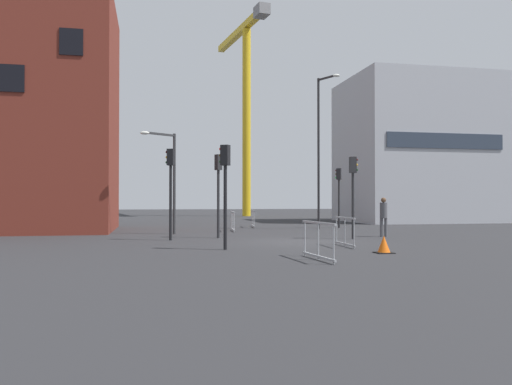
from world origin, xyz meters
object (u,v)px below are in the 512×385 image
at_px(traffic_light_far, 353,183).
at_px(traffic_light_crosswalk, 225,179).
at_px(construction_crane, 246,87).
at_px(traffic_light_corner, 171,179).
at_px(streetlamp_tall, 321,142).
at_px(traffic_light_island, 218,182).
at_px(traffic_light_near, 339,188).
at_px(pedestrian_walking, 384,214).
at_px(traffic_cone_by_barrier, 384,245).
at_px(streetlamp_short, 169,171).

height_order(traffic_light_far, traffic_light_crosswalk, traffic_light_far).
distance_m(construction_crane, traffic_light_corner, 36.24).
relative_size(streetlamp_tall, traffic_light_corner, 2.30).
xyz_separation_m(traffic_light_island, traffic_light_near, (8.37, 7.07, -0.05)).
relative_size(pedestrian_walking, traffic_cone_by_barrier, 3.26).
bearing_deg(traffic_cone_by_barrier, traffic_light_crosswalk, 155.80).
xyz_separation_m(traffic_light_crosswalk, traffic_cone_by_barrier, (4.81, -2.16, -2.17)).
distance_m(traffic_light_crosswalk, traffic_light_near, 15.46).
distance_m(construction_crane, traffic_light_far, 35.95).
relative_size(construction_crane, pedestrian_walking, 11.68).
bearing_deg(traffic_light_crosswalk, streetlamp_short, 100.65).
relative_size(traffic_light_corner, traffic_light_near, 1.06).
height_order(streetlamp_short, traffic_light_near, streetlamp_short).
distance_m(traffic_light_island, pedestrian_walking, 7.77).
bearing_deg(traffic_cone_by_barrier, traffic_light_corner, 133.54).
xyz_separation_m(construction_crane, streetlamp_tall, (-0.38, -26.39, -8.87)).
distance_m(streetlamp_tall, traffic_light_island, 9.28).
height_order(construction_crane, traffic_light_corner, construction_crane).
bearing_deg(pedestrian_walking, traffic_light_far, -152.18).
height_order(streetlamp_tall, pedestrian_walking, streetlamp_tall).
height_order(streetlamp_short, traffic_light_crosswalk, streetlamp_short).
bearing_deg(streetlamp_short, traffic_light_crosswalk, -79.35).
relative_size(traffic_light_island, traffic_cone_by_barrier, 6.73).
distance_m(traffic_light_far, traffic_light_crosswalk, 7.23).
xyz_separation_m(construction_crane, pedestrian_walking, (0.44, -33.01, -12.91)).
bearing_deg(streetlamp_short, traffic_light_far, -31.55).
xyz_separation_m(streetlamp_short, traffic_light_island, (2.09, -2.95, -0.61)).
height_order(traffic_light_near, traffic_cone_by_barrier, traffic_light_near).
distance_m(streetlamp_tall, traffic_cone_by_barrier, 14.60).
bearing_deg(traffic_light_island, construction_crane, 77.48).
height_order(traffic_light_island, traffic_light_far, traffic_light_island).
relative_size(traffic_light_corner, traffic_light_island, 1.03).
xyz_separation_m(streetlamp_short, traffic_light_corner, (-0.06, -3.88, -0.53)).
xyz_separation_m(construction_crane, streetlamp_short, (-9.24, -29.24, -10.84)).
xyz_separation_m(traffic_light_near, traffic_cone_by_barrier, (-4.05, -14.83, -2.22)).
bearing_deg(streetlamp_tall, traffic_light_island, -139.45).
distance_m(traffic_light_corner, traffic_light_crosswalk, 4.95).
height_order(traffic_light_island, traffic_cone_by_barrier, traffic_light_island).
xyz_separation_m(streetlamp_short, pedestrian_walking, (9.68, -3.77, -2.07)).
bearing_deg(construction_crane, streetlamp_tall, -90.82).
bearing_deg(traffic_light_near, traffic_light_crosswalk, -124.97).
height_order(traffic_light_far, traffic_light_near, traffic_light_near).
relative_size(streetlamp_short, traffic_cone_by_barrier, 9.04).
xyz_separation_m(construction_crane, traffic_light_crosswalk, (-7.64, -37.78, -11.55)).
bearing_deg(streetlamp_tall, construction_crane, 89.18).
bearing_deg(streetlamp_tall, traffic_light_far, -98.09).
bearing_deg(streetlamp_tall, streetlamp_short, -162.18).
distance_m(construction_crane, pedestrian_walking, 35.45).
distance_m(construction_crane, streetlamp_tall, 27.85).
bearing_deg(traffic_light_crosswalk, traffic_light_island, 85.04).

